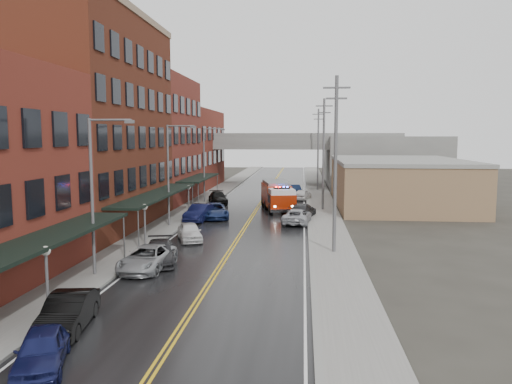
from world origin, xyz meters
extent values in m
plane|color=#2D2B26|center=(0.00, 0.00, 0.00)|extent=(220.00, 220.00, 0.00)
cube|color=black|center=(0.00, 30.00, 0.01)|extent=(11.00, 160.00, 0.02)
cube|color=slate|center=(-7.30, 30.00, 0.07)|extent=(3.00, 160.00, 0.15)
cube|color=slate|center=(7.30, 30.00, 0.07)|extent=(3.00, 160.00, 0.15)
cube|color=gray|center=(-5.65, 30.00, 0.07)|extent=(0.30, 160.00, 0.15)
cube|color=gray|center=(5.65, 30.00, 0.07)|extent=(0.30, 160.00, 0.15)
cube|color=#512015|center=(-13.30, 23.00, 9.00)|extent=(9.00, 20.00, 18.00)
cube|color=maroon|center=(-13.30, 40.50, 7.50)|extent=(9.00, 15.00, 15.00)
cube|color=maroon|center=(-13.30, 58.00, 6.00)|extent=(9.00, 20.00, 12.00)
cube|color=olive|center=(16.00, 40.00, 2.50)|extent=(14.00, 22.00, 5.00)
cube|color=slate|center=(18.00, 70.00, 4.00)|extent=(18.00, 30.00, 8.00)
cube|color=black|center=(-7.50, 4.00, 3.00)|extent=(2.60, 16.00, 0.18)
cylinder|color=slate|center=(-6.35, 11.60, 1.50)|extent=(0.10, 0.10, 3.00)
cube|color=black|center=(-7.50, 23.00, 3.00)|extent=(2.60, 18.00, 0.18)
cylinder|color=slate|center=(-6.35, 14.40, 1.50)|extent=(0.10, 0.10, 3.00)
cylinder|color=slate|center=(-6.35, 31.60, 1.50)|extent=(0.10, 0.10, 3.00)
cube|color=black|center=(-7.50, 40.50, 3.00)|extent=(2.60, 13.00, 0.18)
cylinder|color=slate|center=(-6.35, 34.40, 1.50)|extent=(0.10, 0.10, 3.00)
cylinder|color=slate|center=(-6.35, 46.60, 1.50)|extent=(0.10, 0.10, 3.00)
cylinder|color=#59595B|center=(-6.40, 2.00, 1.40)|extent=(0.14, 0.14, 2.80)
sphere|color=silver|center=(-6.40, 2.00, 2.90)|extent=(0.44, 0.44, 0.44)
cylinder|color=#59595B|center=(-6.40, 16.00, 1.40)|extent=(0.14, 0.14, 2.80)
sphere|color=silver|center=(-6.40, 16.00, 2.90)|extent=(0.44, 0.44, 0.44)
cylinder|color=#59595B|center=(-6.40, 30.00, 1.40)|extent=(0.14, 0.14, 2.80)
sphere|color=silver|center=(-6.40, 30.00, 2.90)|extent=(0.44, 0.44, 0.44)
cylinder|color=#59595B|center=(-6.80, 8.00, 4.50)|extent=(0.18, 0.18, 9.00)
cylinder|color=#59595B|center=(-5.60, 8.00, 8.90)|extent=(2.40, 0.12, 0.12)
cube|color=#59595B|center=(-4.50, 8.00, 8.80)|extent=(0.50, 0.22, 0.18)
cylinder|color=#59595B|center=(-6.80, 24.00, 4.50)|extent=(0.18, 0.18, 9.00)
cylinder|color=#59595B|center=(-5.60, 24.00, 8.90)|extent=(2.40, 0.12, 0.12)
cube|color=#59595B|center=(-4.50, 24.00, 8.80)|extent=(0.50, 0.22, 0.18)
cylinder|color=#59595B|center=(-6.80, 40.00, 4.50)|extent=(0.18, 0.18, 9.00)
cylinder|color=#59595B|center=(-5.60, 40.00, 8.90)|extent=(2.40, 0.12, 0.12)
cube|color=#59595B|center=(-4.50, 40.00, 8.80)|extent=(0.50, 0.22, 0.18)
cylinder|color=#59595B|center=(7.20, 15.00, 6.00)|extent=(0.24, 0.24, 12.00)
cube|color=#59595B|center=(7.20, 15.00, 11.20)|extent=(1.80, 0.12, 0.12)
cube|color=#59595B|center=(7.20, 15.00, 10.50)|extent=(1.40, 0.12, 0.12)
cylinder|color=#59595B|center=(7.20, 35.00, 6.00)|extent=(0.24, 0.24, 12.00)
cube|color=#59595B|center=(7.20, 35.00, 11.20)|extent=(1.80, 0.12, 0.12)
cube|color=#59595B|center=(7.20, 35.00, 10.50)|extent=(1.40, 0.12, 0.12)
cylinder|color=#59595B|center=(7.20, 55.00, 6.00)|extent=(0.24, 0.24, 12.00)
cube|color=#59595B|center=(7.20, 55.00, 11.20)|extent=(1.80, 0.12, 0.12)
cube|color=#59595B|center=(7.20, 55.00, 10.50)|extent=(1.40, 0.12, 0.12)
cube|color=slate|center=(0.00, 62.00, 6.75)|extent=(40.00, 10.00, 1.50)
cube|color=slate|center=(-11.00, 62.00, 3.00)|extent=(1.60, 8.00, 6.00)
cube|color=slate|center=(11.00, 62.00, 3.00)|extent=(1.60, 8.00, 6.00)
cube|color=maroon|center=(2.06, 36.08, 1.63)|extent=(3.73, 6.20, 2.21)
cube|color=maroon|center=(2.88, 32.06, 1.32)|extent=(3.12, 3.21, 1.58)
cube|color=silver|center=(2.88, 32.06, 2.37)|extent=(2.95, 2.97, 0.53)
cube|color=black|center=(2.83, 32.26, 1.63)|extent=(2.93, 2.18, 0.84)
cube|color=slate|center=(2.06, 36.08, 2.89)|extent=(3.39, 5.73, 0.32)
cube|color=black|center=(2.88, 32.06, 2.71)|extent=(1.71, 0.62, 0.15)
sphere|color=#FF0C0C|center=(2.31, 31.94, 2.80)|extent=(0.21, 0.21, 0.21)
sphere|color=#1933FF|center=(3.44, 32.17, 2.80)|extent=(0.21, 0.21, 0.21)
cylinder|color=black|center=(1.76, 31.72, 0.53)|extent=(1.10, 0.57, 1.05)
cylinder|color=black|center=(4.03, 32.18, 0.53)|extent=(1.10, 0.57, 1.05)
cylinder|color=black|center=(1.03, 35.33, 0.53)|extent=(1.10, 0.57, 1.05)
cylinder|color=black|center=(3.30, 35.79, 0.53)|extent=(1.10, 0.57, 1.05)
cylinder|color=black|center=(0.50, 37.91, 0.53)|extent=(1.10, 0.57, 1.05)
cylinder|color=black|center=(2.77, 38.37, 0.53)|extent=(1.10, 0.57, 1.05)
imported|color=#121645|center=(-3.90, -3.14, 0.68)|extent=(2.82, 4.28, 1.35)
imported|color=black|center=(-4.62, 0.30, 0.74)|extent=(2.26, 4.71, 1.49)
imported|color=#919498|center=(-4.23, 9.66, 0.72)|extent=(2.72, 5.30, 1.43)
imported|color=#262528|center=(-3.95, 11.30, 0.70)|extent=(3.09, 5.16, 1.40)
imported|color=silver|center=(-3.60, 18.18, 0.70)|extent=(2.94, 4.42, 1.40)
imported|color=#0E1134|center=(-4.69, 27.20, 0.79)|extent=(2.44, 5.01, 1.58)
imported|color=#152350|center=(-3.60, 28.80, 0.75)|extent=(3.84, 5.85, 1.50)
imported|color=black|center=(-5.00, 39.20, 0.72)|extent=(3.24, 5.34, 1.45)
imported|color=#A8AAB0|center=(4.53, 26.49, 0.69)|extent=(2.87, 5.22, 1.38)
imported|color=#2B2B2E|center=(5.00, 29.80, 0.73)|extent=(3.06, 5.33, 1.45)
imported|color=silver|center=(5.00, 43.77, 0.70)|extent=(2.52, 4.39, 1.41)
imported|color=#0E1934|center=(3.60, 47.80, 0.80)|extent=(2.72, 5.14, 1.61)
camera|label=1|loc=(5.04, -18.88, 8.00)|focal=35.00mm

